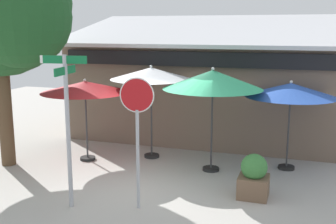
% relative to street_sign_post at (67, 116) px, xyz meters
% --- Properties ---
extents(ground_plane, '(28.00, 28.00, 0.10)m').
position_rel_street_sign_post_xyz_m(ground_plane, '(1.20, 1.67, -2.04)').
color(ground_plane, '#ADA8A0').
extents(cafe_building, '(9.45, 4.92, 4.25)m').
position_rel_street_sign_post_xyz_m(cafe_building, '(1.32, 7.04, -0.29)').
color(cafe_building, '#705B4C').
rests_on(cafe_building, ground).
extents(street_sign_post, '(1.00, 0.94, 3.24)m').
position_rel_street_sign_post_xyz_m(street_sign_post, '(0.00, 0.00, 0.00)').
color(street_sign_post, '#A8AAB2').
rests_on(street_sign_post, ground).
extents(stop_sign, '(0.71, 0.12, 2.79)m').
position_rel_street_sign_post_xyz_m(stop_sign, '(1.39, 0.39, -0.08)').
color(stop_sign, '#A8AAB2').
rests_on(stop_sign, ground).
extents(patio_umbrella_crimson_left, '(2.49, 2.49, 2.37)m').
position_rel_street_sign_post_xyz_m(patio_umbrella_crimson_left, '(-1.27, 3.02, 0.13)').
color(patio_umbrella_crimson_left, black).
rests_on(patio_umbrella_crimson_left, ground).
extents(patio_umbrella_ivory_center, '(2.35, 2.35, 2.73)m').
position_rel_street_sign_post_xyz_m(patio_umbrella_ivory_center, '(0.41, 3.83, 0.48)').
color(patio_umbrella_ivory_center, black).
rests_on(patio_umbrella_ivory_center, ground).
extents(patio_umbrella_forest_green_right, '(2.60, 2.60, 2.77)m').
position_rel_street_sign_post_xyz_m(patio_umbrella_forest_green_right, '(2.33, 3.22, 0.45)').
color(patio_umbrella_forest_green_right, black).
rests_on(patio_umbrella_forest_green_right, ground).
extents(patio_umbrella_royal_blue_far_right, '(2.39, 2.39, 2.42)m').
position_rel_street_sign_post_xyz_m(patio_umbrella_royal_blue_far_right, '(4.26, 3.99, 0.16)').
color(patio_umbrella_royal_blue_far_right, black).
rests_on(patio_umbrella_royal_blue_far_right, ground).
extents(shade_tree, '(4.25, 3.87, 6.35)m').
position_rel_street_sign_post_xyz_m(shade_tree, '(-2.94, 1.84, 2.32)').
color(shade_tree, brown).
rests_on(shade_tree, ground).
extents(sidewalk_planter, '(0.67, 0.67, 1.01)m').
position_rel_street_sign_post_xyz_m(sidewalk_planter, '(3.64, 1.74, -1.52)').
color(sidewalk_planter, brown).
rests_on(sidewalk_planter, ground).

